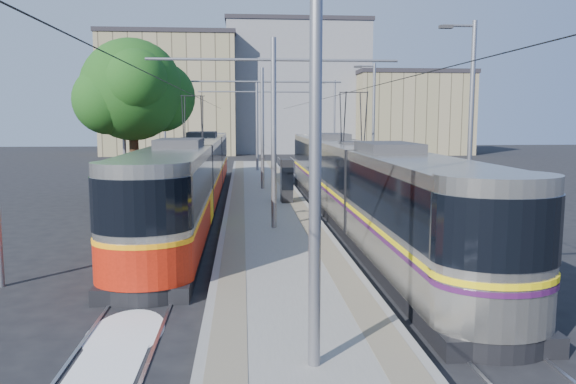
{
  "coord_description": "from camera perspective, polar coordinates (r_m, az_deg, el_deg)",
  "views": [
    {
      "loc": [
        -1.14,
        -12.83,
        4.36
      ],
      "look_at": [
        0.56,
        8.32,
        1.6
      ],
      "focal_mm": 35.0,
      "sensor_mm": 36.0,
      "label": 1
    }
  ],
  "objects": [
    {
      "name": "platform",
      "position": [
        30.14,
        -2.38,
        -0.62
      ],
      "size": [
        4.0,
        50.0,
        0.3
      ],
      "primitive_type": "cube",
      "color": "gray",
      "rests_on": "ground"
    },
    {
      "name": "building_left",
      "position": [
        73.42,
        -11.69,
        9.63
      ],
      "size": [
        16.32,
        12.24,
        14.78
      ],
      "color": "gray",
      "rests_on": "ground"
    },
    {
      "name": "catenary",
      "position": [
        27.0,
        -2.19,
        7.75
      ],
      "size": [
        9.2,
        70.0,
        7.0
      ],
      "color": "gray",
      "rests_on": "platform"
    },
    {
      "name": "rails",
      "position": [
        30.16,
        -2.38,
        -0.88
      ],
      "size": [
        8.71,
        70.0,
        0.03
      ],
      "color": "gray",
      "rests_on": "ground"
    },
    {
      "name": "tram_left",
      "position": [
        28.59,
        -9.51,
        1.98
      ],
      "size": [
        2.43,
        31.28,
        5.5
      ],
      "color": "black",
      "rests_on": "ground"
    },
    {
      "name": "tactile_strip_left",
      "position": [
        30.1,
        -5.14,
        -0.36
      ],
      "size": [
        0.7,
        50.0,
        0.01
      ],
      "primitive_type": "cube",
      "color": "gray",
      "rests_on": "platform"
    },
    {
      "name": "building_centre",
      "position": [
        77.27,
        0.73,
        10.45
      ],
      "size": [
        18.36,
        14.28,
        16.91
      ],
      "color": "gray",
      "rests_on": "ground"
    },
    {
      "name": "tram_right",
      "position": [
        24.63,
        6.53,
        1.53
      ],
      "size": [
        2.43,
        29.87,
        5.5
      ],
      "color": "black",
      "rests_on": "ground"
    },
    {
      "name": "building_right",
      "position": [
        73.92,
        12.14,
        7.87
      ],
      "size": [
        14.28,
        10.2,
        10.32
      ],
      "color": "gray",
      "rests_on": "ground"
    },
    {
      "name": "street_lamps",
      "position": [
        33.84,
        -2.68,
        7.1
      ],
      "size": [
        15.18,
        38.22,
        8.0
      ],
      "color": "gray",
      "rests_on": "ground"
    },
    {
      "name": "track_arrow",
      "position": [
        11.02,
        -17.8,
        -16.21
      ],
      "size": [
        1.2,
        5.0,
        0.01
      ],
      "primitive_type": "cube",
      "color": "silver",
      "rests_on": "ground"
    },
    {
      "name": "tactile_strip_right",
      "position": [
        30.21,
        0.37,
        -0.3
      ],
      "size": [
        0.7,
        50.0,
        0.01
      ],
      "primitive_type": "cube",
      "color": "gray",
      "rests_on": "platform"
    },
    {
      "name": "shelter",
      "position": [
        27.58,
        -0.13,
        1.26
      ],
      "size": [
        0.6,
        0.96,
        2.11
      ],
      "rotation": [
        0.0,
        0.0,
        0.02
      ],
      "color": "black",
      "rests_on": "platform"
    },
    {
      "name": "ground",
      "position": [
        13.59,
        0.48,
        -11.29
      ],
      "size": [
        160.0,
        160.0,
        0.0
      ],
      "primitive_type": "plane",
      "color": "black",
      "rests_on": "ground"
    },
    {
      "name": "tree",
      "position": [
        31.31,
        -14.84,
        9.79
      ],
      "size": [
        5.9,
        5.45,
        8.57
      ],
      "color": "#382314",
      "rests_on": "ground"
    }
  ]
}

